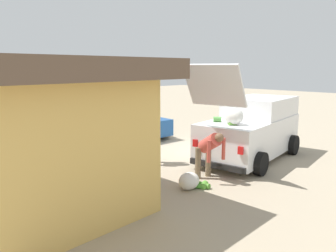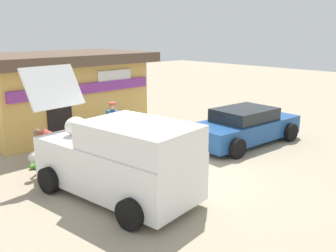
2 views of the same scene
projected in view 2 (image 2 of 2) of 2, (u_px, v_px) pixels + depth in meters
The scene contains 8 objects.
ground_plane at pixel (165, 175), 10.13m from camera, with size 60.00×60.00×0.00m, color tan.
storefront_bar at pixel (61, 91), 14.38m from camera, with size 6.85×4.50×3.01m.
delivery_van at pixel (120, 159), 8.57m from camera, with size 2.59×4.82×2.92m.
parked_sedan at pixel (244, 126), 12.91m from camera, with size 4.36×2.24×1.23m.
vendor_standing at pixel (113, 125), 11.57m from camera, with size 0.40×0.56×1.69m.
customer_bending at pixel (52, 144), 10.20m from camera, with size 0.81×0.62×1.28m.
unloaded_banana_pile at pixel (37, 159), 10.86m from camera, with size 0.68×0.80×0.40m.
paint_bucket at pixel (144, 134), 13.55m from camera, with size 0.32×0.32×0.34m, color #BF3F33.
Camera 2 is at (-6.32, -7.07, 3.79)m, focal length 39.63 mm.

